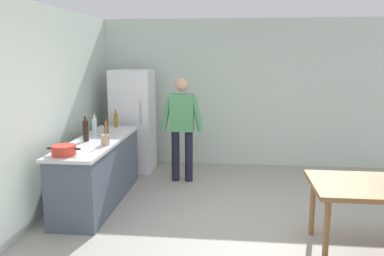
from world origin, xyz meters
TOP-DOWN VIEW (x-y plane):
  - ground_plane at (0.00, 0.00)m, footprint 14.00×14.00m
  - wall_back at (0.00, 3.00)m, footprint 6.40×0.12m
  - wall_left at (-2.60, 0.20)m, footprint 0.12×5.60m
  - kitchen_counter at (-2.00, 0.80)m, footprint 0.64×2.20m
  - refrigerator at (-1.90, 2.40)m, footprint 0.70×0.67m
  - person at (-0.95, 1.85)m, footprint 0.70×0.22m
  - dining_table at (1.40, -0.30)m, footprint 1.40×0.90m
  - cooking_pot at (-2.10, -0.06)m, footprint 0.40×0.28m
  - utensil_jar at (-1.78, 0.49)m, footprint 0.11×0.11m
  - bottle_water_clear at (-2.13, 1.08)m, footprint 0.07×0.07m
  - bottle_oil_amber at (-2.02, 1.75)m, footprint 0.06×0.06m
  - bottle_wine_dark at (-2.12, 0.71)m, footprint 0.08×0.08m
  - bottle_vinegar_tall at (-2.18, 1.22)m, footprint 0.06×0.06m
  - bottle_beer_brown at (-1.98, 1.14)m, footprint 0.06×0.06m

SIDE VIEW (x-z plane):
  - ground_plane at x=0.00m, z-range 0.00..0.00m
  - kitchen_counter at x=-2.00m, z-range 0.00..0.90m
  - dining_table at x=1.40m, z-range 0.30..1.05m
  - refrigerator at x=-1.90m, z-range 0.00..1.80m
  - cooking_pot at x=-2.10m, z-range 0.90..1.02m
  - person at x=-0.95m, z-range 0.13..1.83m
  - utensil_jar at x=-1.78m, z-range 0.82..1.14m
  - bottle_beer_brown at x=-1.98m, z-range 0.88..1.14m
  - bottle_oil_amber at x=-2.02m, z-range 0.88..1.16m
  - bottle_water_clear at x=-2.13m, z-range 0.88..1.18m
  - bottle_vinegar_tall at x=-2.18m, z-range 0.88..1.20m
  - bottle_wine_dark at x=-2.12m, z-range 0.88..1.22m
  - wall_back at x=0.00m, z-range 0.00..2.70m
  - wall_left at x=-2.60m, z-range 0.00..2.70m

